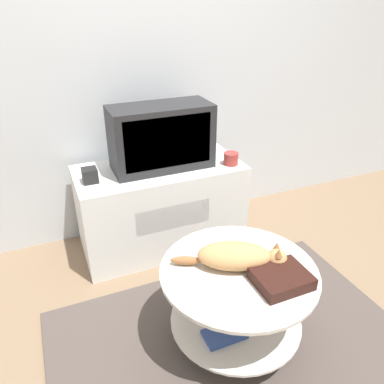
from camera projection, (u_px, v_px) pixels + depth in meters
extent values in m
plane|color=#7F664C|center=(232.00, 345.00, 1.92)|extent=(12.00, 12.00, 0.00)
cube|color=silver|center=(143.00, 47.00, 2.41)|extent=(8.00, 0.05, 2.60)
cube|color=#4C423D|center=(232.00, 343.00, 1.92)|extent=(1.79, 1.18, 0.02)
cube|color=silver|center=(161.00, 207.00, 2.58)|extent=(1.09, 0.51, 0.60)
cube|color=silver|center=(174.00, 217.00, 2.35)|extent=(0.49, 0.01, 0.17)
cube|color=#232326|center=(161.00, 137.00, 2.36)|extent=(0.64, 0.28, 0.41)
cube|color=black|center=(169.00, 143.00, 2.24)|extent=(0.55, 0.01, 0.32)
cube|color=black|center=(90.00, 175.00, 2.23)|extent=(0.09, 0.09, 0.09)
cylinder|color=#99332D|center=(231.00, 159.00, 2.47)|extent=(0.10, 0.10, 0.08)
cylinder|color=#B2B2B7|center=(234.00, 337.00, 1.94)|extent=(0.31, 0.31, 0.01)
cylinder|color=#B7B7BC|center=(236.00, 307.00, 1.84)|extent=(0.04, 0.04, 0.43)
cylinder|color=beige|center=(235.00, 318.00, 1.88)|extent=(0.65, 0.65, 0.01)
cylinder|color=beige|center=(239.00, 271.00, 1.73)|extent=(0.74, 0.74, 0.02)
cube|color=#51387A|center=(241.00, 299.00, 1.96)|extent=(0.20, 0.13, 0.04)
cube|color=#2D478C|center=(224.00, 334.00, 1.77)|extent=(0.20, 0.12, 0.02)
cube|color=black|center=(281.00, 278.00, 1.63)|extent=(0.24, 0.19, 0.06)
ellipsoid|color=tan|center=(234.00, 256.00, 1.72)|extent=(0.38, 0.30, 0.12)
sphere|color=tan|center=(277.00, 259.00, 1.72)|extent=(0.10, 0.10, 0.10)
cone|color=#996038|center=(277.00, 246.00, 1.72)|extent=(0.04, 0.04, 0.04)
cone|color=#996038|center=(279.00, 253.00, 1.67)|extent=(0.04, 0.04, 0.04)
ellipsoid|color=#996038|center=(186.00, 260.00, 1.74)|extent=(0.15, 0.10, 0.04)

